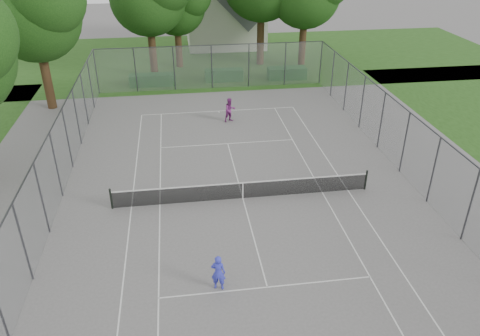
{
  "coord_description": "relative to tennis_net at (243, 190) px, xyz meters",
  "views": [
    {
      "loc": [
        -2.94,
        -19.61,
        12.58
      ],
      "look_at": [
        0.0,
        1.0,
        1.2
      ],
      "focal_mm": 35.0,
      "sensor_mm": 36.0,
      "label": 1
    }
  ],
  "objects": [
    {
      "name": "tennis_net",
      "position": [
        0.0,
        0.0,
        0.0
      ],
      "size": [
        12.87,
        0.1,
        1.1
      ],
      "color": "black",
      "rests_on": "ground"
    },
    {
      "name": "perimeter_fence",
      "position": [
        0.0,
        0.0,
        1.3
      ],
      "size": [
        18.08,
        34.08,
        3.52
      ],
      "color": "#38383D",
      "rests_on": "ground"
    },
    {
      "name": "woman_player",
      "position": [
        0.59,
        9.91,
        0.32
      ],
      "size": [
        0.99,
        0.89,
        1.65
      ],
      "primitive_type": "imported",
      "rotation": [
        0.0,
        0.0,
        0.41
      ],
      "color": "#7C2973",
      "rests_on": "ground"
    },
    {
      "name": "tree_far_midleft",
      "position": [
        -2.38,
        23.44,
        5.38
      ],
      "size": [
        5.97,
        5.45,
        8.58
      ],
      "color": "#352213",
      "rests_on": "ground"
    },
    {
      "name": "tree_side_back",
      "position": [
        -11.94,
        14.24,
        6.58
      ],
      "size": [
        7.18,
        6.55,
        10.32
      ],
      "color": "#352213",
      "rests_on": "ground"
    },
    {
      "name": "hedge_right",
      "position": [
        6.57,
        18.59,
        -0.02
      ],
      "size": [
        3.28,
        1.2,
        0.98
      ],
      "primitive_type": "cube",
      "color": "#164518",
      "rests_on": "ground"
    },
    {
      "name": "ground",
      "position": [
        0.0,
        0.0,
        -0.51
      ],
      "size": [
        120.0,
        120.0,
        0.0
      ],
      "primitive_type": "plane",
      "color": "#615E5C",
      "rests_on": "ground"
    },
    {
      "name": "house",
      "position": [
        2.69,
        30.78,
        3.48
      ],
      "size": [
        7.97,
        6.18,
        9.92
      ],
      "color": "beige",
      "rests_on": "ground"
    },
    {
      "name": "court_markings",
      "position": [
        0.0,
        0.0,
        -0.5
      ],
      "size": [
        11.03,
        23.83,
        0.01
      ],
      "color": "silver",
      "rests_on": "ground"
    },
    {
      "name": "grass_far",
      "position": [
        0.0,
        26.0,
        -0.51
      ],
      "size": [
        60.0,
        20.0,
        0.0
      ],
      "primitive_type": "cube",
      "color": "#214814",
      "rests_on": "ground"
    },
    {
      "name": "hedge_mid",
      "position": [
        1.15,
        18.73,
        -0.01
      ],
      "size": [
        3.2,
        0.91,
        1.0
      ],
      "primitive_type": "cube",
      "color": "#164518",
      "rests_on": "ground"
    },
    {
      "name": "girl_player",
      "position": [
        -1.84,
        -6.16,
        0.25
      ],
      "size": [
        0.63,
        0.5,
        1.51
      ],
      "primitive_type": "imported",
      "rotation": [
        0.0,
        0.0,
        2.87
      ],
      "color": "#363ACD",
      "rests_on": "ground"
    },
    {
      "name": "hedge_left",
      "position": [
        -4.81,
        18.4,
        -0.04
      ],
      "size": [
        3.76,
        1.13,
        0.94
      ],
      "primitive_type": "cube",
      "color": "#164518",
      "rests_on": "ground"
    }
  ]
}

